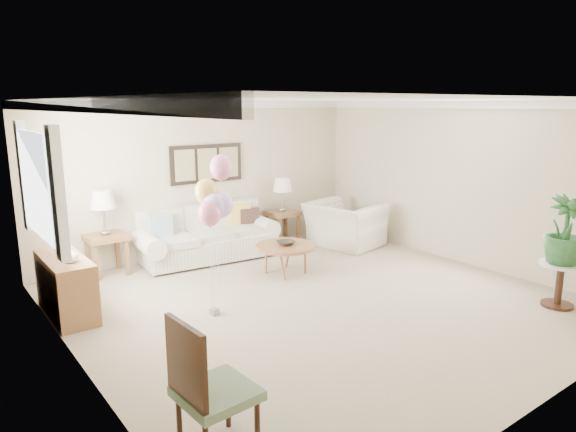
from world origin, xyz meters
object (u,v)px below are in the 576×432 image
(armchair, at_px, (345,225))
(balloon_cluster, at_px, (215,197))
(coffee_table, at_px, (286,247))
(accent_chair, at_px, (207,386))
(sofa, at_px, (207,238))

(armchair, distance_m, balloon_cluster, 3.83)
(armchair, bearing_deg, coffee_table, 98.21)
(accent_chair, bearing_deg, coffee_table, 45.49)
(coffee_table, height_order, balloon_cluster, balloon_cluster)
(sofa, distance_m, coffee_table, 1.53)
(armchair, xyz_separation_m, balloon_cluster, (-3.41, -1.38, 1.07))
(sofa, bearing_deg, accent_chair, -118.18)
(coffee_table, bearing_deg, balloon_cluster, -154.75)
(sofa, bearing_deg, coffee_table, -67.43)
(sofa, xyz_separation_m, balloon_cluster, (-1.02, -2.17, 1.12))
(sofa, relative_size, armchair, 2.02)
(coffee_table, height_order, accent_chair, accent_chair)
(coffee_table, xyz_separation_m, accent_chair, (-2.95, -3.00, 0.14))
(coffee_table, xyz_separation_m, armchair, (1.80, 0.62, -0.02))
(armchair, bearing_deg, balloon_cluster, 101.26)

